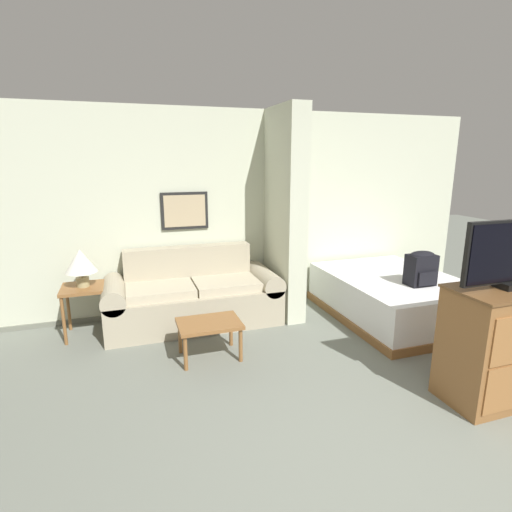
{
  "coord_description": "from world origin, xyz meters",
  "views": [
    {
      "loc": [
        -1.51,
        -1.44,
        1.98
      ],
      "look_at": [
        -0.31,
        2.18,
        1.05
      ],
      "focal_mm": 28.0,
      "sensor_mm": 36.0,
      "label": 1
    }
  ],
  "objects_px": {
    "table_lamp": "(81,262)",
    "backpack": "(421,268)",
    "tv_dresser": "(502,344)",
    "bed": "(392,296)",
    "couch": "(193,297)",
    "coffee_table": "(209,327)"
  },
  "relations": [
    {
      "from": "couch",
      "to": "backpack",
      "type": "distance_m",
      "value": 2.74
    },
    {
      "from": "couch",
      "to": "tv_dresser",
      "type": "xyz_separation_m",
      "value": [
        2.16,
        -2.42,
        0.16
      ]
    },
    {
      "from": "bed",
      "to": "couch",
      "type": "bearing_deg",
      "value": 166.34
    },
    {
      "from": "coffee_table",
      "to": "bed",
      "type": "relative_size",
      "value": 0.32
    },
    {
      "from": "bed",
      "to": "backpack",
      "type": "relative_size",
      "value": 4.82
    },
    {
      "from": "coffee_table",
      "to": "tv_dresser",
      "type": "bearing_deg",
      "value": -34.21
    },
    {
      "from": "coffee_table",
      "to": "bed",
      "type": "xyz_separation_m",
      "value": [
        2.46,
        0.35,
        -0.06
      ]
    },
    {
      "from": "table_lamp",
      "to": "bed",
      "type": "bearing_deg",
      "value": -9.6
    },
    {
      "from": "tv_dresser",
      "to": "bed",
      "type": "distance_m",
      "value": 1.86
    },
    {
      "from": "coffee_table",
      "to": "table_lamp",
      "type": "relative_size",
      "value": 1.47
    },
    {
      "from": "tv_dresser",
      "to": "backpack",
      "type": "height_order",
      "value": "tv_dresser"
    },
    {
      "from": "backpack",
      "to": "bed",
      "type": "bearing_deg",
      "value": 98.39
    },
    {
      "from": "table_lamp",
      "to": "backpack",
      "type": "height_order",
      "value": "table_lamp"
    },
    {
      "from": "bed",
      "to": "coffee_table",
      "type": "bearing_deg",
      "value": -171.85
    },
    {
      "from": "couch",
      "to": "bed",
      "type": "height_order",
      "value": "couch"
    },
    {
      "from": "coffee_table",
      "to": "table_lamp",
      "type": "distance_m",
      "value": 1.66
    },
    {
      "from": "backpack",
      "to": "coffee_table",
      "type": "bearing_deg",
      "value": 178.95
    },
    {
      "from": "couch",
      "to": "table_lamp",
      "type": "bearing_deg",
      "value": 178.8
    },
    {
      "from": "tv_dresser",
      "to": "backpack",
      "type": "relative_size",
      "value": 2.41
    },
    {
      "from": "coffee_table",
      "to": "backpack",
      "type": "bearing_deg",
      "value": -1.05
    },
    {
      "from": "table_lamp",
      "to": "backpack",
      "type": "relative_size",
      "value": 1.05
    },
    {
      "from": "table_lamp",
      "to": "tv_dresser",
      "type": "bearing_deg",
      "value": -35.81
    }
  ]
}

